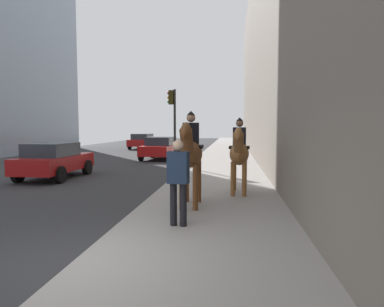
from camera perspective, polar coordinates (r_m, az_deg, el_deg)
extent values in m
cube|color=gray|center=(5.14, 0.99, -18.65)|extent=(120.00, 3.66, 0.12)
ellipsoid|color=brown|center=(8.52, -0.21, -0.09)|extent=(1.50, 0.57, 0.66)
cylinder|color=brown|center=(8.15, 0.56, -5.55)|extent=(0.13, 0.13, 1.09)
cylinder|color=brown|center=(8.19, -1.68, -5.51)|extent=(0.13, 0.13, 1.09)
cylinder|color=brown|center=(9.04, 1.12, -4.58)|extent=(0.13, 0.13, 1.09)
cylinder|color=brown|center=(9.07, -0.89, -4.54)|extent=(0.13, 0.13, 1.09)
cylinder|color=brown|center=(7.74, -0.85, 2.04)|extent=(0.63, 0.28, 0.68)
ellipsoid|color=brown|center=(7.52, -1.05, 3.87)|extent=(0.63, 0.22, 0.49)
cylinder|color=black|center=(9.24, 0.29, -0.36)|extent=(0.28, 0.10, 0.55)
cube|color=black|center=(8.56, -0.17, 1.14)|extent=(0.44, 0.60, 0.08)
cube|color=black|center=(8.55, -0.17, 3.25)|extent=(0.28, 0.38, 0.55)
sphere|color=tan|center=(8.55, -0.17, 5.90)|extent=(0.22, 0.22, 0.22)
cone|color=black|center=(8.55, -0.17, 6.70)|extent=(0.20, 0.20, 0.10)
ellipsoid|color=brown|center=(10.24, 7.78, -0.03)|extent=(1.53, 0.64, 0.66)
cylinder|color=brown|center=(9.87, 8.59, -4.21)|extent=(0.13, 0.13, 0.97)
cylinder|color=brown|center=(9.88, 6.73, -4.18)|extent=(0.13, 0.13, 0.97)
cylinder|color=brown|center=(10.76, 8.67, -3.50)|extent=(0.13, 0.13, 0.97)
cylinder|color=brown|center=(10.77, 6.97, -3.47)|extent=(0.13, 0.13, 0.97)
cylinder|color=brown|center=(9.45, 7.66, 1.73)|extent=(0.65, 0.31, 0.68)
ellipsoid|color=brown|center=(9.23, 7.63, 3.21)|extent=(0.64, 0.25, 0.49)
cylinder|color=black|center=(10.96, 7.89, -0.26)|extent=(0.29, 0.11, 0.55)
cube|color=black|center=(10.28, 7.80, 1.00)|extent=(0.47, 0.62, 0.08)
cube|color=black|center=(10.27, 7.82, 2.76)|extent=(0.30, 0.39, 0.55)
sphere|color=#8C664C|center=(10.26, 7.84, 4.96)|extent=(0.22, 0.22, 0.22)
cone|color=black|center=(10.26, 7.85, 5.63)|extent=(0.21, 0.21, 0.10)
cylinder|color=black|center=(6.93, -3.07, -8.33)|extent=(0.14, 0.14, 0.85)
cylinder|color=black|center=(6.88, -1.45, -8.43)|extent=(0.14, 0.14, 0.85)
cube|color=#1E2D47|center=(6.78, -2.28, -2.32)|extent=(0.31, 0.43, 0.62)
sphere|color=#D8AD8C|center=(6.75, -2.29, 1.31)|extent=(0.22, 0.22, 0.22)
cube|color=maroon|center=(33.71, -8.03, 1.85)|extent=(4.63, 1.94, 0.60)
cube|color=#262D38|center=(33.43, -8.18, 2.79)|extent=(2.36, 1.65, 0.52)
cylinder|color=black|center=(35.34, -8.75, 1.47)|extent=(0.65, 0.24, 0.64)
cylinder|color=black|center=(34.85, -5.95, 1.46)|extent=(0.65, 0.24, 0.64)
cylinder|color=black|center=(32.65, -10.24, 1.22)|extent=(0.65, 0.24, 0.64)
cylinder|color=black|center=(32.12, -7.23, 1.20)|extent=(0.65, 0.24, 0.64)
cube|color=maroon|center=(22.38, -5.26, 0.63)|extent=(4.19, 1.93, 0.60)
cube|color=#262D38|center=(22.59, -5.11, 2.09)|extent=(2.41, 1.65, 0.52)
cylinder|color=black|center=(20.96, -3.74, -0.44)|extent=(0.65, 0.24, 0.64)
cylinder|color=black|center=(21.41, -8.38, -0.37)|extent=(0.65, 0.24, 0.64)
cylinder|color=black|center=(23.46, -2.39, 0.08)|extent=(0.65, 0.24, 0.64)
cylinder|color=black|center=(23.86, -6.58, 0.13)|extent=(0.65, 0.24, 0.64)
cube|color=maroon|center=(15.08, -21.61, -1.46)|extent=(3.91, 1.66, 0.60)
cube|color=#262D38|center=(14.83, -22.10, 0.61)|extent=(2.06, 1.46, 0.52)
cylinder|color=black|center=(16.57, -22.14, -2.02)|extent=(0.64, 0.22, 0.64)
cylinder|color=black|center=(15.84, -16.85, -2.17)|extent=(0.64, 0.22, 0.64)
cylinder|color=black|center=(14.50, -26.74, -3.03)|extent=(0.64, 0.22, 0.64)
cylinder|color=black|center=(13.66, -20.90, -3.28)|extent=(0.64, 0.22, 0.64)
cylinder|color=black|center=(17.55, -2.85, 4.07)|extent=(0.12, 0.12, 3.96)
cube|color=#2D280C|center=(17.65, -3.45, 9.20)|extent=(0.20, 0.24, 0.70)
sphere|color=red|center=(17.69, -3.88, 9.90)|extent=(0.14, 0.14, 0.14)
sphere|color=orange|center=(17.67, -3.87, 9.19)|extent=(0.14, 0.14, 0.14)
sphere|color=green|center=(17.65, -3.87, 8.48)|extent=(0.14, 0.14, 0.14)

